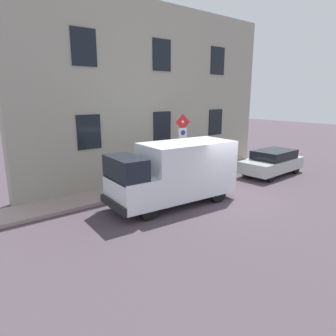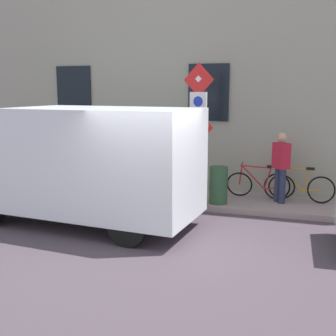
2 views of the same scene
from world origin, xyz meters
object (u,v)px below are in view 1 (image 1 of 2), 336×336
at_px(bicycle_orange, 202,164).
at_px(bicycle_red, 189,167).
at_px(pedestrian, 200,156).
at_px(sign_post_stacked, 182,140).
at_px(parked_hatchback, 272,162).
at_px(litter_bin, 187,171).
at_px(delivery_van, 175,172).

relative_size(bicycle_orange, bicycle_red, 1.00).
distance_m(bicycle_orange, pedestrian, 0.76).
relative_size(sign_post_stacked, parked_hatchback, 0.79).
height_order(parked_hatchback, bicycle_orange, parked_hatchback).
bearing_deg(litter_bin, bicycle_red, -48.10).
height_order(sign_post_stacked, delivery_van, sign_post_stacked).
relative_size(parked_hatchback, bicycle_orange, 2.37).
bearing_deg(delivery_van, parked_hatchback, -174.27).
bearing_deg(bicycle_orange, parked_hatchback, 139.23).
relative_size(sign_post_stacked, delivery_van, 0.59).
distance_m(pedestrian, litter_bin, 1.58).
height_order(bicycle_orange, pedestrian, pedestrian).
relative_size(delivery_van, bicycle_orange, 3.19).
xyz_separation_m(bicycle_orange, bicycle_red, (-0.00, 0.94, 0.00)).
bearing_deg(sign_post_stacked, pedestrian, -70.40).
bearing_deg(parked_hatchback, delivery_van, -0.92).
bearing_deg(litter_bin, delivery_van, 128.73).
xyz_separation_m(parked_hatchback, pedestrian, (2.43, 3.28, 0.34)).
relative_size(bicycle_orange, pedestrian, 1.00).
relative_size(sign_post_stacked, bicycle_orange, 1.88).
xyz_separation_m(bicycle_orange, litter_bin, (-0.81, 1.84, 0.08)).
xyz_separation_m(sign_post_stacked, pedestrian, (0.67, -1.90, -1.16)).
height_order(bicycle_red, litter_bin, litter_bin).
bearing_deg(pedestrian, delivery_van, -7.37).
distance_m(parked_hatchback, litter_bin, 5.06).
xyz_separation_m(bicycle_orange, pedestrian, (-0.28, 0.43, 0.56)).
bearing_deg(pedestrian, sign_post_stacked, -20.83).
relative_size(delivery_van, pedestrian, 3.18).
bearing_deg(delivery_van, litter_bin, -136.81).
distance_m(parked_hatchback, bicycle_orange, 3.94).
bearing_deg(sign_post_stacked, litter_bin, -73.38).
distance_m(parked_hatchback, pedestrian, 4.10).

